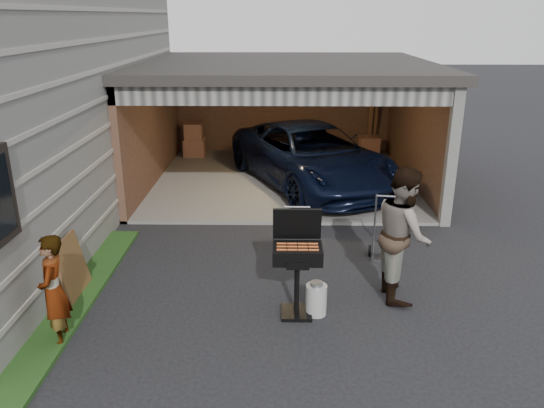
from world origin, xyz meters
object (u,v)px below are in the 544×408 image
at_px(minivan, 311,158).
at_px(woman, 53,291).
at_px(hand_truck, 383,246).
at_px(propane_tank, 316,300).
at_px(man, 403,234).
at_px(plywood_panel, 73,268).
at_px(bbq_grill, 297,256).

distance_m(minivan, woman, 7.36).
relative_size(woman, hand_truck, 1.30).
distance_m(minivan, propane_tank, 5.77).
height_order(minivan, man, man).
relative_size(minivan, plywood_panel, 5.74).
bearing_deg(man, hand_truck, -0.38).
relative_size(woman, bbq_grill, 0.99).
bearing_deg(woman, hand_truck, 109.02).
distance_m(propane_tank, plywood_panel, 3.55).
distance_m(bbq_grill, plywood_panel, 3.30).
height_order(minivan, plywood_panel, minivan).
relative_size(man, plywood_panel, 2.16).
distance_m(plywood_panel, hand_truck, 4.95).
height_order(bbq_grill, propane_tank, bbq_grill).
relative_size(propane_tank, hand_truck, 0.39).
bearing_deg(propane_tank, minivan, 87.70).
xyz_separation_m(man, plywood_panel, (-4.76, -0.10, -0.53)).
relative_size(minivan, propane_tank, 11.88).
bearing_deg(propane_tank, woman, -167.51).
height_order(minivan, hand_truck, minivan).
relative_size(minivan, woman, 3.56).
distance_m(woman, bbq_grill, 3.09).
xyz_separation_m(man, hand_truck, (-0.01, 1.26, -0.76)).
xyz_separation_m(man, propane_tank, (-1.25, -0.56, -0.76)).
xyz_separation_m(minivan, propane_tank, (-0.23, -5.75, -0.50)).
relative_size(bbq_grill, hand_truck, 1.31).
bearing_deg(plywood_panel, minivan, 54.73).
bearing_deg(hand_truck, woman, -141.61).
height_order(woman, plywood_panel, woman).
bearing_deg(minivan, plywood_panel, -149.65).
distance_m(bbq_grill, hand_truck, 2.45).
height_order(woman, bbq_grill, bbq_grill).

